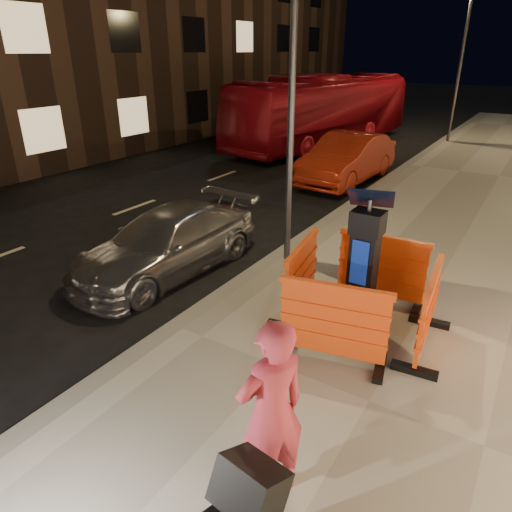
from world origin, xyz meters
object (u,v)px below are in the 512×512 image
Objects in this scene: parking_kiosk at (363,265)px; barrier_back at (381,269)px; car_silver at (170,270)px; car_red at (345,182)px; barrier_bldgside at (428,312)px; bus_doubledecker at (322,145)px; barrier_kerbside at (301,277)px; man at (271,413)px; barrier_front at (333,324)px.

parking_kiosk is 1.05m from barrier_back.
barrier_back is at bearing 15.54° from car_silver.
car_red is at bearing 106.18° from parking_kiosk.
bus_doubledecker is (-7.71, 13.39, -0.71)m from barrier_bldgside.
barrier_bldgside is at bearing 2.00° from car_silver.
barrier_kerbside is 0.13× the size of bus_doubledecker.
parking_kiosk is 1.10× the size of man.
barrier_kerbside is 8.54m from car_red.
man is at bearing -68.84° from car_red.
barrier_front is 1.00× the size of barrier_bldgside.
bus_doubledecker is at bearing 106.19° from car_silver.
car_red is (-4.44, 8.12, -0.71)m from barrier_bldgside.
barrier_back is 14.18m from bus_doubledecker.
barrier_front is at bearing 129.91° from barrier_bldgside.
parking_kiosk reaches higher than man.
man is (0.31, -2.10, 0.36)m from barrier_front.
barrier_bldgside is 15.47m from bus_doubledecker.
barrier_kerbside is 2.99m from car_silver.
barrier_front is 0.32× the size of car_red.
barrier_front is 1.34m from barrier_kerbside.
bus_doubledecker reaches higher than barrier_back.
parking_kiosk is 1.40× the size of barrier_back.
parking_kiosk is 1.05m from barrier_kerbside.
barrier_back is 1.00× the size of barrier_bldgside.
parking_kiosk is at bearing -64.38° from car_red.
barrier_kerbside is at bearing -139.09° from barrier_back.
barrier_kerbside reaches higher than car_red.
bus_doubledecker is (-6.76, 12.44, -0.71)m from barrier_back.
parking_kiosk is 3.07m from man.
barrier_bldgside is at bearing -7.09° from parking_kiosk.
car_silver is at bearing -68.47° from bus_doubledecker.
barrier_back is 4.03m from man.
man is (4.16, -3.20, 1.07)m from car_silver.
barrier_back is (0.00, 0.95, -0.45)m from parking_kiosk.
parking_kiosk reaches higher than barrier_kerbside.
barrier_back is at bearing -52.36° from bus_doubledecker.
parking_kiosk is 8.92m from car_red.
man is at bearing -89.61° from barrier_back.
car_silver is 0.38× the size of bus_doubledecker.
barrier_front is 2.15m from man.
car_red is (-3.49, 7.17, -0.71)m from barrier_back.
barrier_front is 0.36× the size of car_silver.
barrier_back and barrier_kerbside have the same top height.
barrier_back is 0.36× the size of car_silver.
car_silver is (-4.80, 0.15, -0.71)m from barrier_bldgside.
barrier_bldgside is 0.32× the size of car_red.
barrier_bldgside is (0.95, 0.95, 0.00)m from barrier_front.
barrier_front is 0.13× the size of bus_doubledecker.
bus_doubledecker is at bearing 109.70° from parking_kiosk.
barrier_back is 0.32× the size of car_red.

